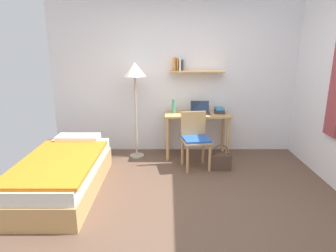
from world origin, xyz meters
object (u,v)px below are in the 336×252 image
(desk, at_px, (197,122))
(standing_lamp, at_px, (134,76))
(handbag, at_px, (220,161))
(book_stack, at_px, (219,110))
(laptop, at_px, (200,110))
(water_bottle, at_px, (173,106))
(desk_chair, at_px, (195,137))
(bed, at_px, (63,174))

(desk, relative_size, standing_lamp, 0.68)
(standing_lamp, relative_size, handbag, 3.91)
(desk, distance_m, book_stack, 0.42)
(laptop, distance_m, water_bottle, 0.45)
(desk, bearing_deg, desk_chair, -98.30)
(desk_chair, xyz_separation_m, book_stack, (0.45, 0.52, 0.30))
(laptop, distance_m, book_stack, 0.33)
(desk, height_order, desk_chair, desk_chair)
(book_stack, bearing_deg, desk, -173.83)
(bed, bearing_deg, laptop, 34.86)
(laptop, height_order, handbag, laptop)
(water_bottle, bearing_deg, desk, -5.28)
(desk_chair, distance_m, laptop, 0.60)
(laptop, relative_size, book_stack, 1.36)
(bed, distance_m, handbag, 2.25)
(standing_lamp, xyz_separation_m, water_bottle, (0.63, 0.09, -0.52))
(desk_chair, height_order, standing_lamp, standing_lamp)
(handbag, bearing_deg, laptop, 112.26)
(bed, xyz_separation_m, desk_chair, (1.77, 0.81, 0.24))
(desk_chair, relative_size, water_bottle, 3.72)
(desk, xyz_separation_m, laptop, (0.05, 0.02, 0.20))
(desk, distance_m, laptop, 0.20)
(desk, relative_size, laptop, 3.41)
(desk, bearing_deg, standing_lamp, -177.05)
(desk_chair, relative_size, laptop, 2.70)
(desk_chair, bearing_deg, bed, -155.35)
(desk_chair, distance_m, handbag, 0.53)
(standing_lamp, xyz_separation_m, book_stack, (1.40, 0.09, -0.59))
(laptop, bearing_deg, standing_lamp, -176.07)
(desk, bearing_deg, handbag, -63.35)
(bed, xyz_separation_m, desk, (1.84, 1.29, 0.36))
(desk_chair, bearing_deg, water_bottle, 121.88)
(laptop, relative_size, water_bottle, 1.38)
(standing_lamp, relative_size, water_bottle, 6.87)
(standing_lamp, height_order, water_bottle, standing_lamp)
(laptop, xyz_separation_m, book_stack, (0.33, 0.02, -0.01))
(desk, xyz_separation_m, standing_lamp, (-1.02, -0.05, 0.78))
(desk, distance_m, water_bottle, 0.47)
(water_bottle, xyz_separation_m, handbag, (0.70, -0.65, -0.72))
(water_bottle, xyz_separation_m, book_stack, (0.77, 0.00, -0.07))
(book_stack, bearing_deg, desk_chair, -130.58)
(desk, relative_size, water_bottle, 4.69)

